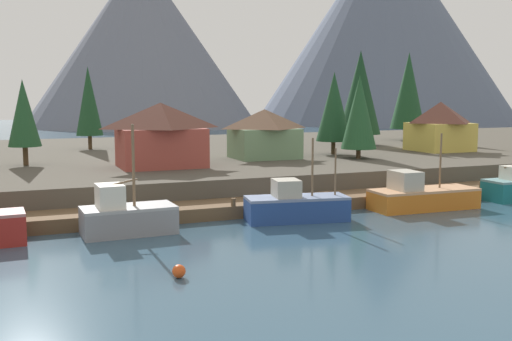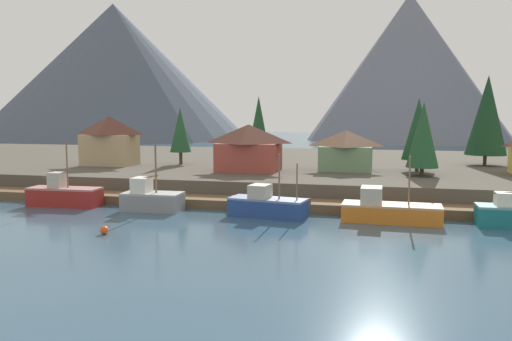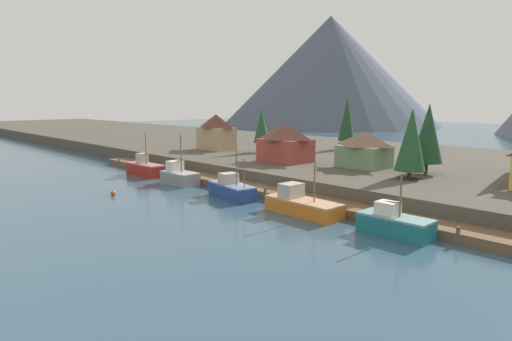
{
  "view_description": "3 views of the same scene",
  "coord_description": "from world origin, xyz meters",
  "views": [
    {
      "loc": [
        -19.21,
        -41.73,
        9.25
      ],
      "look_at": [
        -1.44,
        1.91,
        3.41
      ],
      "focal_mm": 41.82,
      "sensor_mm": 36.0,
      "label": 1
    },
    {
      "loc": [
        10.92,
        -51.63,
        10.26
      ],
      "look_at": [
        -1.85,
        1.44,
        4.15
      ],
      "focal_mm": 36.46,
      "sensor_mm": 36.0,
      "label": 2
    },
    {
      "loc": [
        42.6,
        -38.1,
        12.5
      ],
      "look_at": [
        0.61,
        1.79,
        3.22
      ],
      "focal_mm": 30.74,
      "sensor_mm": 36.0,
      "label": 3
    }
  ],
  "objects": [
    {
      "name": "ground_plane",
      "position": [
        0.0,
        20.0,
        -0.5
      ],
      "size": [
        400.0,
        400.0,
        1.0
      ],
      "primitive_type": "cube",
      "color": "#335166"
    },
    {
      "name": "dock",
      "position": [
        0.0,
        1.99,
        0.5
      ],
      "size": [
        80.0,
        4.0,
        1.6
      ],
      "color": "brown",
      "rests_on": "ground_plane"
    },
    {
      "name": "shoreline_bank",
      "position": [
        0.0,
        32.0,
        1.25
      ],
      "size": [
        400.0,
        56.0,
        2.5
      ],
      "primitive_type": "cube",
      "color": "#4C473D",
      "rests_on": "ground_plane"
    },
    {
      "name": "mountain_west_peak",
      "position": [
        -96.39,
        145.56,
        27.11
      ],
      "size": [
        108.89,
        108.89,
        54.22
      ],
      "primitive_type": "cone",
      "color": "#475160",
      "rests_on": "ground_plane"
    },
    {
      "name": "fishing_boat_red",
      "position": [
        -22.88,
        -1.61,
        1.19
      ],
      "size": [
        8.12,
        2.95,
        7.21
      ],
      "rotation": [
        0.0,
        0.0,
        0.04
      ],
      "color": "maroon",
      "rests_on": "ground_plane"
    },
    {
      "name": "fishing_boat_grey",
      "position": [
        -12.43,
        -1.77,
        1.22
      ],
      "size": [
        6.29,
        3.22,
        7.44
      ],
      "rotation": [
        0.0,
        0.0,
        0.03
      ],
      "color": "gray",
      "rests_on": "ground_plane"
    },
    {
      "name": "fishing_boat_blue",
      "position": [
        0.12,
        -2.14,
        1.12
      ],
      "size": [
        7.97,
        3.99,
        6.22
      ],
      "rotation": [
        0.0,
        0.0,
        -0.17
      ],
      "color": "navy",
      "rests_on": "ground_plane"
    },
    {
      "name": "fishing_boat_orange",
      "position": [
        11.81,
        -1.86,
        1.08
      ],
      "size": [
        9.18,
        3.42,
        6.26
      ],
      "rotation": [
        0.0,
        0.0,
        -0.03
      ],
      "color": "#CC6B1E",
      "rests_on": "ground_plane"
    },
    {
      "name": "fishing_boat_teal",
      "position": [
        22.87,
        -1.53,
        1.12
      ],
      "size": [
        6.78,
        2.79,
        5.95
      ],
      "rotation": [
        0.0,
        0.0,
        0.0
      ],
      "color": "#196B70",
      "rests_on": "ground_plane"
    },
    {
      "name": "house_red",
      "position": [
        -6.07,
        14.83,
        5.67
      ],
      "size": [
        8.35,
        6.1,
        6.2
      ],
      "color": "#9E4238",
      "rests_on": "shoreline_bank"
    },
    {
      "name": "house_green",
      "position": [
        6.41,
        18.72,
        5.26
      ],
      "size": [
        7.21,
        5.8,
        5.4
      ],
      "color": "#6B8E66",
      "rests_on": "shoreline_bank"
    },
    {
      "name": "house_tan",
      "position": [
        -28.06,
        17.8,
        6.19
      ],
      "size": [
        7.81,
        5.04,
        7.22
      ],
      "color": "tan",
      "rests_on": "shoreline_bank"
    },
    {
      "name": "conifer_near_left",
      "position": [
        15.9,
        14.54,
        7.57
      ],
      "size": [
        3.89,
        3.89,
        9.08
      ],
      "color": "#4C3823",
      "rests_on": "shoreline_bank"
    },
    {
      "name": "conifer_near_right",
      "position": [
        -18.23,
        21.23,
        7.66
      ],
      "size": [
        3.17,
        3.17,
        8.49
      ],
      "color": "#4C3823",
      "rests_on": "shoreline_bank"
    },
    {
      "name": "conifer_back_left",
      "position": [
        15.65,
        19.7,
        8.1
      ],
      "size": [
        4.14,
        4.14,
        9.64
      ],
      "color": "#4C3823",
      "rests_on": "shoreline_bank"
    },
    {
      "name": "conifer_back_right",
      "position": [
        -10.1,
        37.74,
        8.69
      ],
      "size": [
        3.42,
        3.42,
        10.62
      ],
      "color": "#4C3823",
      "rests_on": "shoreline_bank"
    },
    {
      "name": "channel_buoy",
      "position": [
        -11.67,
        -12.71,
        0.35
      ],
      "size": [
        0.7,
        0.7,
        0.7
      ],
      "primitive_type": "sphere",
      "color": "#E04C19",
      "rests_on": "ground_plane"
    }
  ]
}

